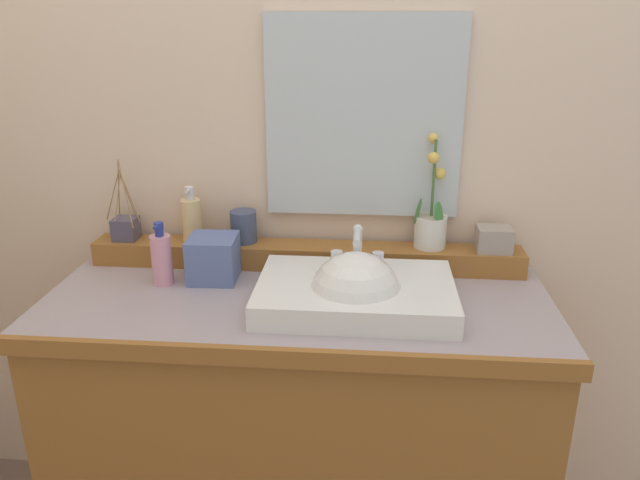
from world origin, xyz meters
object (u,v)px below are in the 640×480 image
potted_plant (431,222)px  lotion_bottle (162,258)px  trinket_box (494,239)px  tumbler_cup (244,227)px  sink_basin (355,296)px  reed_diffuser (126,227)px  soap_dispenser (192,218)px  tissue_box (213,258)px

potted_plant → lotion_bottle: (-0.73, -0.17, -0.07)m
trinket_box → tumbler_cup: bearing=178.7°
sink_basin → reed_diffuser: (-0.69, 0.26, 0.07)m
soap_dispenser → trinket_box: 0.87m
lotion_bottle → tissue_box: 0.14m
tumbler_cup → trinket_box: tumbler_cup is taller
tissue_box → trinket_box: bearing=7.9°
potted_plant → trinket_box: potted_plant is taller
potted_plant → soap_dispenser: (-0.69, -0.00, -0.01)m
sink_basin → tissue_box: 0.42m
sink_basin → tumbler_cup: bearing=141.9°
sink_basin → tissue_box: size_ratio=3.79×
potted_plant → soap_dispenser: potted_plant is taller
soap_dispenser → tissue_box: 0.17m
soap_dispenser → reed_diffuser: bearing=-177.1°
reed_diffuser → tissue_box: reed_diffuser is taller
soap_dispenser → tumbler_cup: (0.15, -0.00, -0.02)m
sink_basin → potted_plant: (0.20, 0.27, 0.11)m
trinket_box → tissue_box: bearing=-172.2°
potted_plant → tumbler_cup: bearing=-179.5°
sink_basin → lotion_bottle: bearing=169.6°
reed_diffuser → lotion_bottle: bearing=-44.8°
lotion_bottle → trinket_box: bearing=9.5°
lotion_bottle → tissue_box: lotion_bottle is taller
sink_basin → tissue_box: sink_basin is taller
sink_basin → potted_plant: bearing=52.8°
lotion_bottle → potted_plant: bearing=13.1°
sink_basin → lotion_bottle: (-0.53, 0.10, 0.04)m
tumbler_cup → tissue_box: (-0.06, -0.12, -0.05)m
soap_dispenser → lotion_bottle: (-0.04, -0.17, -0.06)m
soap_dispenser → potted_plant: bearing=0.2°
tumbler_cup → lotion_bottle: (-0.19, -0.17, -0.04)m
tissue_box → soap_dispenser: bearing=126.4°
sink_basin → tumbler_cup: 0.43m
reed_diffuser → tissue_box: (0.29, -0.12, -0.04)m
potted_plant → lotion_bottle: potted_plant is taller
lotion_bottle → sink_basin: bearing=-10.4°
sink_basin → lotion_bottle: same height
soap_dispenser → tissue_box: soap_dispenser is taller
soap_dispenser → lotion_bottle: soap_dispenser is taller
potted_plant → reed_diffuser: bearing=-179.2°
potted_plant → trinket_box: 0.18m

